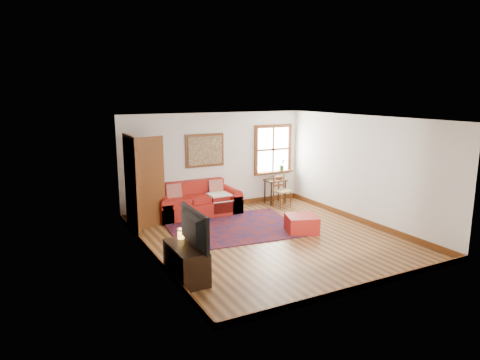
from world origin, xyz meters
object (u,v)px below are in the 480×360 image
red_leather_sofa (197,204)px  side_table (275,184)px  ladder_back_chair (281,190)px  red_ottoman (302,224)px  media_cabinet (186,262)px

red_leather_sofa → side_table: red_leather_sofa is taller
side_table → red_leather_sofa: bearing=-178.4°
ladder_back_chair → red_ottoman: bearing=-111.1°
ladder_back_chair → red_leather_sofa: bearing=173.2°
media_cabinet → red_leather_sofa: bearing=65.3°
side_table → ladder_back_chair: (-0.02, -0.34, -0.08)m
side_table → media_cabinet: bearing=-138.3°
red_ottoman → media_cabinet: bearing=-140.4°
side_table → media_cabinet: size_ratio=0.65×
red_ottoman → media_cabinet: media_cabinet is taller
red_ottoman → side_table: bearing=91.4°
ladder_back_chair → media_cabinet: bearing=-141.0°
ladder_back_chair → media_cabinet: size_ratio=0.83×
red_ottoman → side_table: 2.54m
red_leather_sofa → media_cabinet: (-1.56, -3.41, 0.01)m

